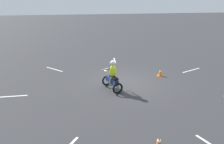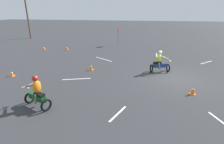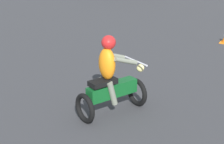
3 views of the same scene
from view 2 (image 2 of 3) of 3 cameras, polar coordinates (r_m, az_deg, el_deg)
ground_plane at (r=12.92m, az=19.45°, el=-1.67°), size 120.00×120.00×0.00m
motorcycle_rider_foreground at (r=13.47m, az=15.34°, el=2.93°), size 0.97×1.56×1.66m
motorcycle_rider_background at (r=9.07m, az=-23.30°, el=-6.48°), size 1.14×1.53×1.66m
stop_sign at (r=22.78m, az=2.05°, el=12.75°), size 0.70×0.08×2.30m
traffic_cone_near_left at (r=20.99m, az=-14.52°, el=7.50°), size 0.32×0.32×0.40m
traffic_cone_near_right at (r=21.98m, az=-21.31°, el=7.26°), size 0.32×0.32×0.35m
traffic_cone_mid_center at (r=14.23m, az=-29.88°, el=-0.49°), size 0.32×0.32×0.38m
traffic_cone_mid_left at (r=13.63m, az=-6.85°, el=1.53°), size 0.32×0.32×0.47m
traffic_cone_far_center at (r=10.74m, az=24.92°, el=-5.55°), size 0.32×0.32×0.47m
lane_stripe_e at (r=18.71m, az=14.36°, el=5.43°), size 1.64×0.17×0.01m
lane_stripe_ne at (r=16.58m, az=-2.72°, el=4.20°), size 1.32×1.82×0.01m
lane_stripe_n at (r=12.14m, az=-11.50°, el=-2.25°), size 0.67×1.84×0.01m
lane_stripe_nw at (r=8.20m, az=1.95°, el=-13.43°), size 1.39×0.66×0.01m
lane_stripe_se at (r=17.69m, az=28.40°, el=2.78°), size 1.20×1.35×0.01m
utility_pole_near at (r=31.25m, az=-25.99°, el=16.82°), size 0.24×0.24×7.60m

